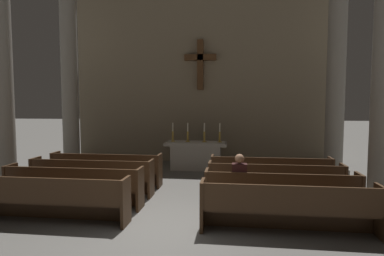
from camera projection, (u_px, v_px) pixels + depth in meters
ground_plane at (164, 227)px, 6.28m from camera, size 80.00×80.00×0.00m
pew_left_row_1 at (49, 199)px, 6.50m from camera, size 3.23×0.50×0.95m
pew_left_row_2 at (73, 186)px, 7.48m from camera, size 3.23×0.50×0.95m
pew_left_row_3 at (92, 177)px, 8.45m from camera, size 3.23×0.50×0.95m
pew_left_row_4 at (106, 169)px, 9.42m from camera, size 3.23×0.50×0.95m
pew_right_row_1 at (289, 208)px, 5.91m from camera, size 3.23×0.50×0.95m
pew_right_row_2 at (281, 194)px, 6.89m from camera, size 3.23×0.50×0.95m
pew_right_row_3 at (275, 182)px, 7.86m from camera, size 3.23×0.50×0.95m
pew_right_row_4 at (270, 174)px, 8.83m from camera, size 3.23×0.50×0.95m
column_left_nearest at (0, 68)px, 8.41m from camera, size 0.90×0.90×6.78m
column_left_second at (70, 79)px, 11.99m from camera, size 0.90×0.90×6.78m
column_right_second at (336, 76)px, 10.80m from camera, size 0.90×0.90×6.78m
altar at (196, 155)px, 11.66m from camera, size 2.20×0.90×1.01m
candlestick_outer_left at (173, 136)px, 11.72m from camera, size 0.16×0.16×0.68m
candlestick_inner_left at (188, 136)px, 11.65m from camera, size 0.16×0.16×0.68m
candlestick_inner_right at (204, 136)px, 11.57m from camera, size 0.16×0.16×0.68m
candlestick_outer_right at (220, 136)px, 11.50m from camera, size 0.16×0.16×0.68m
apse_with_cross at (201, 74)px, 13.16m from camera, size 10.41×0.49×7.13m
lone_worshipper at (239, 182)px, 7.02m from camera, size 0.32×0.43×1.32m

